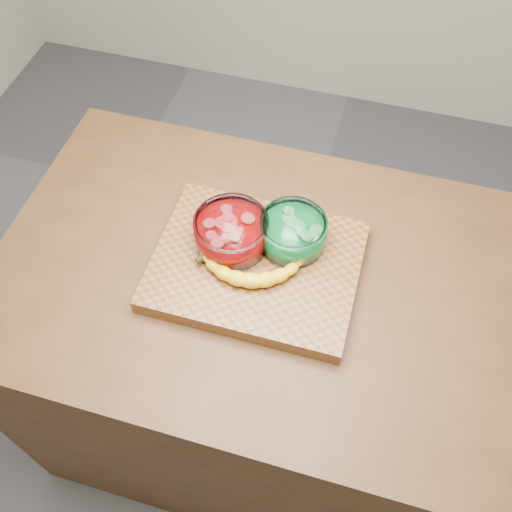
# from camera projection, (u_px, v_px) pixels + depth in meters

# --- Properties ---
(ground) EXTENTS (3.50, 3.50, 0.00)m
(ground) POSITION_uv_depth(u_px,v_px,m) (256.00, 410.00, 2.02)
(ground) COLOR #535257
(ground) RESTS_ON ground
(counter) EXTENTS (1.20, 0.80, 0.90)m
(counter) POSITION_uv_depth(u_px,v_px,m) (256.00, 356.00, 1.66)
(counter) COLOR #482C15
(counter) RESTS_ON ground
(cutting_board) EXTENTS (0.45, 0.35, 0.04)m
(cutting_board) POSITION_uv_depth(u_px,v_px,m) (256.00, 266.00, 1.27)
(cutting_board) COLOR brown
(cutting_board) RESTS_ON counter
(bowl_red) EXTENTS (0.16, 0.16, 0.08)m
(bowl_red) POSITION_uv_depth(u_px,v_px,m) (231.00, 233.00, 1.25)
(bowl_red) COLOR white
(bowl_red) RESTS_ON cutting_board
(bowl_green) EXTENTS (0.15, 0.15, 0.07)m
(bowl_green) POSITION_uv_depth(u_px,v_px,m) (293.00, 232.00, 1.25)
(bowl_green) COLOR white
(bowl_green) RESTS_ON cutting_board
(banana) EXTENTS (0.26, 0.14, 0.04)m
(banana) POSITION_uv_depth(u_px,v_px,m) (250.00, 265.00, 1.23)
(banana) COLOR gold
(banana) RESTS_ON cutting_board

